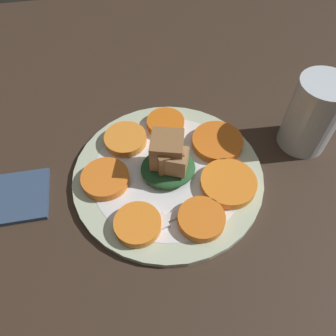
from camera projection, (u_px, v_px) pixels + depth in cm
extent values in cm
cube|color=#38281E|center=(168.00, 180.00, 51.65)|extent=(120.00, 120.00, 2.00)
cylinder|color=beige|center=(168.00, 174.00, 50.44)|extent=(29.06, 29.06, 1.00)
cylinder|color=white|center=(168.00, 174.00, 50.40)|extent=(23.24, 23.24, 1.00)
cylinder|color=orange|center=(125.00, 139.00, 53.05)|extent=(6.86, 6.86, 1.33)
cylinder|color=orange|center=(106.00, 181.00, 48.13)|extent=(7.10, 7.10, 1.33)
cylinder|color=orange|center=(138.00, 224.00, 43.99)|extent=(6.42, 6.42, 1.33)
cylinder|color=orange|center=(201.00, 219.00, 44.47)|extent=(6.51, 6.51, 1.33)
cylinder|color=orange|center=(228.00, 183.00, 47.93)|extent=(8.25, 8.25, 1.33)
cylinder|color=orange|center=(217.00, 142.00, 52.69)|extent=(8.16, 8.16, 1.33)
cylinder|color=orange|center=(166.00, 123.00, 55.19)|extent=(6.32, 6.32, 1.33)
ellipsoid|color=#235128|center=(168.00, 168.00, 49.16)|extent=(8.26, 7.44, 1.98)
cube|color=#9E754C|center=(176.00, 161.00, 46.65)|extent=(4.32, 4.32, 3.30)
cube|color=brown|center=(166.00, 154.00, 47.18)|extent=(4.02, 4.02, 3.62)
cube|color=olive|center=(168.00, 150.00, 47.01)|extent=(5.66, 5.66, 4.59)
cube|color=silver|center=(203.00, 203.00, 46.42)|extent=(11.30, 3.98, 0.40)
cube|color=silver|center=(162.00, 221.00, 44.81)|extent=(1.93, 2.59, 0.40)
cube|color=silver|center=(145.00, 235.00, 43.53)|extent=(4.42, 1.45, 0.40)
cube|color=silver|center=(143.00, 231.00, 43.89)|extent=(4.42, 1.45, 0.40)
cube|color=silver|center=(141.00, 227.00, 44.25)|extent=(4.42, 1.45, 0.40)
cube|color=silver|center=(139.00, 223.00, 44.61)|extent=(4.42, 1.45, 0.40)
cylinder|color=silver|center=(313.00, 115.00, 50.19)|extent=(7.83, 7.83, 12.24)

